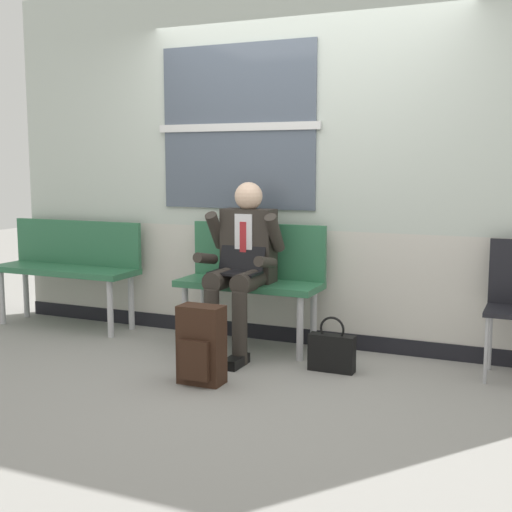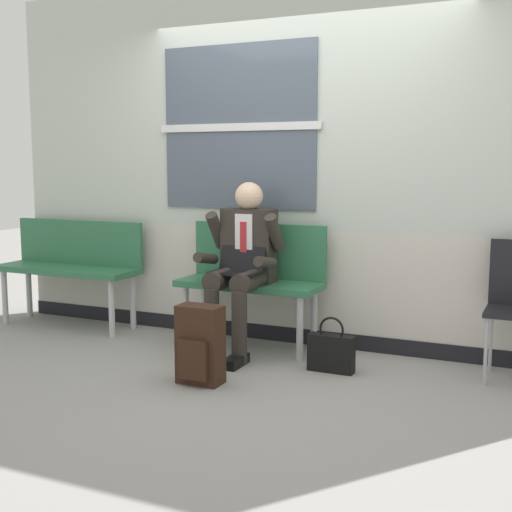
{
  "view_description": "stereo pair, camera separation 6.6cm",
  "coord_description": "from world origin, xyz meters",
  "px_view_note": "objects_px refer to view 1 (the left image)",
  "views": [
    {
      "loc": [
        1.78,
        -4.23,
        1.41
      ],
      "look_at": [
        -0.15,
        0.18,
        0.75
      ],
      "focal_mm": 47.44,
      "sensor_mm": 36.0,
      "label": 1
    },
    {
      "loc": [
        1.85,
        -4.2,
        1.41
      ],
      "look_at": [
        -0.15,
        0.18,
        0.75
      ],
      "focal_mm": 47.44,
      "sensor_mm": 36.0,
      "label": 2
    }
  ],
  "objects_px": {
    "bench_with_person": "(253,274)",
    "bench_empty": "(69,262)",
    "backpack": "(201,346)",
    "person_seated": "(242,262)",
    "handbag": "(332,352)"
  },
  "relations": [
    {
      "from": "bench_empty",
      "to": "backpack",
      "type": "xyz_separation_m",
      "value": [
        1.81,
        -0.96,
        -0.31
      ]
    },
    {
      "from": "bench_empty",
      "to": "person_seated",
      "type": "relative_size",
      "value": 1.03
    },
    {
      "from": "person_seated",
      "to": "handbag",
      "type": "xyz_separation_m",
      "value": [
        0.76,
        -0.17,
        -0.55
      ]
    },
    {
      "from": "bench_with_person",
      "to": "handbag",
      "type": "xyz_separation_m",
      "value": [
        0.76,
        -0.37,
        -0.43
      ]
    },
    {
      "from": "person_seated",
      "to": "handbag",
      "type": "bearing_deg",
      "value": -12.79
    },
    {
      "from": "bench_with_person",
      "to": "bench_empty",
      "type": "bearing_deg",
      "value": -179.91
    },
    {
      "from": "bench_empty",
      "to": "bench_with_person",
      "type": "bearing_deg",
      "value": 0.09
    },
    {
      "from": "person_seated",
      "to": "backpack",
      "type": "bearing_deg",
      "value": -85.22
    },
    {
      "from": "person_seated",
      "to": "backpack",
      "type": "height_order",
      "value": "person_seated"
    },
    {
      "from": "bench_with_person",
      "to": "backpack",
      "type": "relative_size",
      "value": 2.16
    },
    {
      "from": "backpack",
      "to": "bench_empty",
      "type": "bearing_deg",
      "value": 152.14
    },
    {
      "from": "handbag",
      "to": "backpack",
      "type": "bearing_deg",
      "value": -139.76
    },
    {
      "from": "bench_with_person",
      "to": "person_seated",
      "type": "height_order",
      "value": "person_seated"
    },
    {
      "from": "bench_with_person",
      "to": "person_seated",
      "type": "bearing_deg",
      "value": -90.0
    },
    {
      "from": "bench_with_person",
      "to": "bench_empty",
      "type": "xyz_separation_m",
      "value": [
        -1.75,
        -0.0,
        -0.01
      ]
    }
  ]
}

